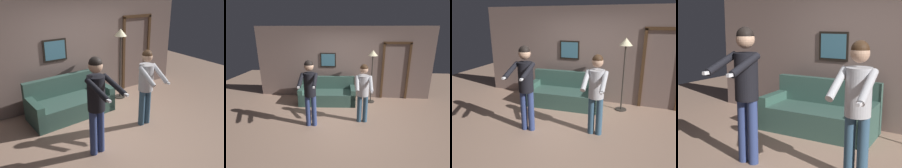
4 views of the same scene
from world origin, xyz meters
TOP-DOWN VIEW (x-y plane):
  - ground_plane at (0.00, 0.00)m, footprint 12.00×12.00m
  - back_wall_assembly at (0.02, 1.93)m, footprint 6.40×0.10m
  - couch at (-0.49, 1.31)m, footprint 1.94×0.95m
  - person_standing_left at (-0.72, -0.30)m, footprint 0.48×0.75m
  - person_standing_right at (0.65, 0.02)m, footprint 0.44×0.63m

SIDE VIEW (x-z plane):
  - ground_plane at x=0.00m, z-range 0.00..0.00m
  - couch at x=-0.49m, z-range -0.16..0.71m
  - person_standing_right at x=0.65m, z-range 0.16..1.80m
  - person_standing_left at x=-0.72m, z-range 0.20..1.98m
  - back_wall_assembly at x=0.02m, z-range 0.00..2.60m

